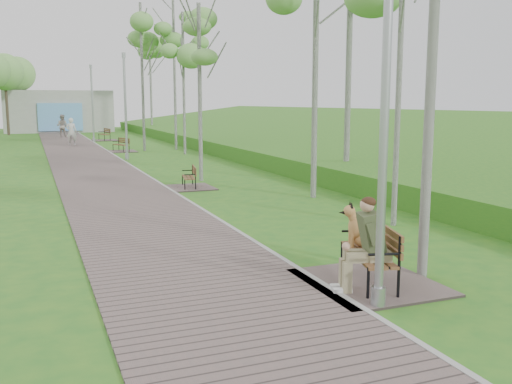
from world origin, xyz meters
The scene contains 19 objects.
ground centered at (0.00, 0.00, 0.00)m, with size 120.00×120.00×0.00m, color #296B21.
walkway centered at (-1.75, 21.50, 0.02)m, with size 3.50×67.00×0.04m, color #665753.
kerb centered at (0.00, 21.50, 0.03)m, with size 0.10×67.00×0.05m, color #999993.
embankment centered at (12.00, 20.00, 0.00)m, with size 14.00×70.00×1.60m, color #508824.
building_north centered at (-1.50, 50.97, 1.99)m, with size 10.00×5.20×4.00m.
bench_main centered at (0.66, -1.07, 0.49)m, with size 2.00×2.22×1.74m.
bench_second centered at (0.72, 10.20, 0.17)m, with size 1.53×1.70×0.94m.
bench_third centered at (0.73, 25.73, 0.18)m, with size 1.64×1.82×1.01m.
bench_far centered at (1.03, 36.16, 0.21)m, with size 1.86×2.07×1.14m.
lamp_post_near centered at (0.26, -2.01, 2.56)m, with size 0.21×0.21×5.48m.
lamp_post_second centered at (0.32, 20.90, 2.51)m, with size 0.21×0.21×5.37m.
lamp_post_third centered at (0.10, 34.73, 2.61)m, with size 0.22×0.22×5.58m.
pedestrian_near centered at (-1.67, 31.50, 0.94)m, with size 0.68×0.45×1.88m, color silver.
pedestrian_far centered at (-1.74, 41.36, 0.94)m, with size 0.92×0.72×1.89m, color gray.
birch_mid_a centered at (1.64, 11.87, 5.27)m, with size 2.22×2.22×6.72m.
birch_mid_c centered at (3.84, 22.71, 6.36)m, with size 2.36×2.36×8.10m.
birch_far_a centered at (4.13, 25.98, 7.86)m, with size 2.59×2.59×10.01m.
birch_far_b centered at (2.14, 25.84, 7.07)m, with size 2.64×2.64×9.01m.
birch_distant_b centered at (5.96, 42.48, 7.18)m, with size 2.69×2.69×9.14m.
Camera 1 is at (-4.28, -8.68, 2.95)m, focal length 40.00 mm.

